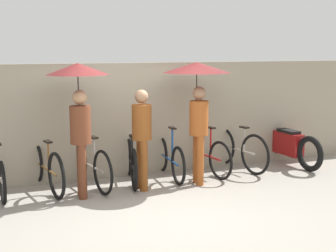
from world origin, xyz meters
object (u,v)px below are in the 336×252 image
at_px(parked_bicycle_2, 90,164).
at_px(parked_bicycle_6, 238,149).
at_px(parked_bicycle_1, 45,167).
at_px(pedestrian_center, 142,132).
at_px(parked_bicycle_4, 169,158).
at_px(parked_bicycle_5, 205,154).
at_px(pedestrian_leading, 79,94).
at_px(motorcycle, 288,145).
at_px(parked_bicycle_3, 131,162).
at_px(pedestrian_trailing, 197,85).

height_order(parked_bicycle_2, parked_bicycle_6, parked_bicycle_2).
bearing_deg(parked_bicycle_1, pedestrian_center, -120.63).
height_order(parked_bicycle_1, parked_bicycle_2, parked_bicycle_1).
relative_size(parked_bicycle_4, parked_bicycle_5, 1.00).
relative_size(pedestrian_leading, motorcycle, 1.07).
distance_m(parked_bicycle_3, pedestrian_center, 0.77).
bearing_deg(pedestrian_trailing, motorcycle, 19.52).
relative_size(parked_bicycle_6, motorcycle, 0.88).
height_order(parked_bicycle_5, pedestrian_center, pedestrian_center).
bearing_deg(motorcycle, parked_bicycle_6, 85.50).
bearing_deg(pedestrian_trailing, pedestrian_leading, -172.51).
bearing_deg(motorcycle, pedestrian_leading, 93.46).
distance_m(parked_bicycle_3, parked_bicycle_4, 0.72).
xyz_separation_m(parked_bicycle_1, pedestrian_trailing, (2.50, -0.50, 1.30)).
distance_m(pedestrian_center, motorcycle, 3.37).
bearing_deg(pedestrian_trailing, parked_bicycle_1, 175.84).
bearing_deg(parked_bicycle_3, parked_bicycle_5, -76.41).
height_order(parked_bicycle_1, parked_bicycle_4, parked_bicycle_4).
bearing_deg(parked_bicycle_6, parked_bicycle_2, 81.96).
bearing_deg(parked_bicycle_3, parked_bicycle_2, 101.43).
relative_size(parked_bicycle_1, parked_bicycle_3, 1.10).
distance_m(parked_bicycle_2, parked_bicycle_5, 2.17).
xyz_separation_m(parked_bicycle_2, parked_bicycle_3, (0.72, -0.01, -0.02)).
xyz_separation_m(parked_bicycle_6, pedestrian_leading, (-3.12, -0.53, 1.23)).
xyz_separation_m(parked_bicycle_1, pedestrian_center, (1.48, -0.56, 0.58)).
bearing_deg(pedestrian_leading, parked_bicycle_3, 29.19).
distance_m(pedestrian_leading, pedestrian_trailing, 2.01).
xyz_separation_m(parked_bicycle_2, pedestrian_center, (0.76, -0.49, 0.59)).
relative_size(parked_bicycle_3, parked_bicycle_4, 1.01).
bearing_deg(parked_bicycle_3, pedestrian_leading, 126.50).
bearing_deg(parked_bicycle_4, parked_bicycle_6, -83.79).
relative_size(parked_bicycle_3, parked_bicycle_5, 1.01).
relative_size(parked_bicycle_6, pedestrian_leading, 0.82).
relative_size(parked_bicycle_4, motorcycle, 0.84).
relative_size(parked_bicycle_5, pedestrian_trailing, 0.79).
xyz_separation_m(parked_bicycle_1, parked_bicycle_2, (0.72, -0.07, -0.01)).
bearing_deg(pedestrian_center, parked_bicycle_2, 149.08).
bearing_deg(pedestrian_trailing, parked_bicycle_4, 132.70).
relative_size(parked_bicycle_5, pedestrian_center, 0.99).
bearing_deg(pedestrian_center, motorcycle, 11.51).
xyz_separation_m(parked_bicycle_3, motorcycle, (3.31, 0.07, 0.02)).
distance_m(parked_bicycle_4, parked_bicycle_5, 0.72).
distance_m(parked_bicycle_1, parked_bicycle_2, 0.73).
height_order(parked_bicycle_1, parked_bicycle_5, parked_bicycle_5).
relative_size(parked_bicycle_3, pedestrian_trailing, 0.80).
distance_m(parked_bicycle_2, parked_bicycle_4, 1.45).
bearing_deg(pedestrian_trailing, parked_bicycle_2, 173.44).
xyz_separation_m(parked_bicycle_5, parked_bicycle_6, (0.72, 0.05, 0.02)).
height_order(parked_bicycle_5, parked_bicycle_6, parked_bicycle_5).
xyz_separation_m(parked_bicycle_1, parked_bicycle_5, (2.89, -0.04, -0.02)).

